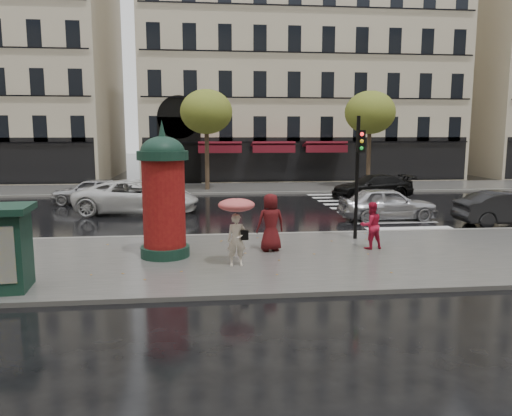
{
  "coord_description": "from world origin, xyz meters",
  "views": [
    {
      "loc": [
        -2.37,
        -15.15,
        3.86
      ],
      "look_at": [
        -0.55,
        1.5,
        1.32
      ],
      "focal_mm": 35.0,
      "sensor_mm": 36.0,
      "label": 1
    }
  ],
  "objects": [
    {
      "name": "ground",
      "position": [
        0.0,
        0.0,
        0.0
      ],
      "size": [
        160.0,
        160.0,
        0.0
      ],
      "primitive_type": "plane",
      "color": "black",
      "rests_on": "ground"
    },
    {
      "name": "car_black",
      "position": [
        7.59,
        13.12,
        0.7
      ],
      "size": [
        5.02,
        2.5,
        1.4
      ],
      "primitive_type": "imported",
      "rotation": [
        0.0,
        0.0,
        -1.46
      ],
      "color": "black",
      "rests_on": "ground"
    },
    {
      "name": "car_silver",
      "position": [
        5.83,
        6.03,
        0.73
      ],
      "size": [
        4.31,
        1.75,
        1.47
      ],
      "primitive_type": "imported",
      "rotation": [
        0.0,
        0.0,
        1.58
      ],
      "color": "silver",
      "rests_on": "ground"
    },
    {
      "name": "car_darkgrey",
      "position": [
        10.4,
        4.2,
        0.71
      ],
      "size": [
        4.35,
        1.59,
        1.42
      ],
      "primitive_type": "imported",
      "rotation": [
        0.0,
        0.0,
        1.55
      ],
      "color": "black",
      "rests_on": "ground"
    },
    {
      "name": "far_kerb",
      "position": [
        0.0,
        16.0,
        0.07
      ],
      "size": [
        90.0,
        0.25,
        0.14
      ],
      "primitive_type": "cube",
      "color": "slate",
      "rests_on": "ground"
    },
    {
      "name": "bldg_far_corner",
      "position": [
        6.0,
        30.0,
        11.31
      ],
      "size": [
        26.0,
        14.0,
        22.9
      ],
      "color": "#B7A88C",
      "rests_on": "ground"
    },
    {
      "name": "man_burgundy",
      "position": [
        -0.22,
        0.27,
        1.04
      ],
      "size": [
        1.0,
        0.75,
        1.84
      ],
      "primitive_type": "imported",
      "rotation": [
        0.0,
        0.0,
        3.34
      ],
      "color": "#4D0F11",
      "rests_on": "near_sidewalk"
    },
    {
      "name": "tree_far_right",
      "position": [
        9.0,
        18.0,
        5.17
      ],
      "size": [
        3.4,
        3.4,
        6.64
      ],
      "color": "#38281C",
      "rests_on": "ground"
    },
    {
      "name": "near_kerb",
      "position": [
        0.0,
        3.0,
        0.07
      ],
      "size": [
        90.0,
        0.25,
        0.14
      ],
      "primitive_type": "cube",
      "color": "slate",
      "rests_on": "ground"
    },
    {
      "name": "traffic_light",
      "position": [
        3.05,
        1.72,
        2.73
      ],
      "size": [
        0.28,
        0.41,
        4.31
      ],
      "color": "black",
      "rests_on": "near_sidewalk"
    },
    {
      "name": "woman_umbrella",
      "position": [
        -1.42,
        -1.42,
        1.43
      ],
      "size": [
        1.03,
        1.03,
        1.99
      ],
      "color": "beige",
      "rests_on": "near_sidewalk"
    },
    {
      "name": "morris_column",
      "position": [
        -3.51,
        -0.09,
        2.08
      ],
      "size": [
        1.52,
        1.52,
        4.1
      ],
      "color": "#122E23",
      "rests_on": "near_sidewalk"
    },
    {
      "name": "car_white",
      "position": [
        -5.45,
        9.08,
        0.81
      ],
      "size": [
        6.09,
        3.31,
        1.62
      ],
      "primitive_type": "imported",
      "rotation": [
        0.0,
        0.0,
        1.46
      ],
      "color": "silver",
      "rests_on": "ground"
    },
    {
      "name": "near_sidewalk",
      "position": [
        0.0,
        -0.5,
        0.06
      ],
      "size": [
        90.0,
        7.0,
        0.12
      ],
      "primitive_type": "cube",
      "color": "#474744",
      "rests_on": "ground"
    },
    {
      "name": "zebra_crossing",
      "position": [
        6.0,
        9.6,
        0.01
      ],
      "size": [
        3.6,
        11.75,
        0.01
      ],
      "primitive_type": "cube",
      "color": "silver",
      "rests_on": "ground"
    },
    {
      "name": "woman_red",
      "position": [
        3.05,
        0.21,
        0.89
      ],
      "size": [
        0.84,
        0.71,
        1.53
      ],
      "primitive_type": "imported",
      "rotation": [
        0.0,
        0.0,
        3.34
      ],
      "color": "#BD1735",
      "rests_on": "near_sidewalk"
    },
    {
      "name": "car_far_silver",
      "position": [
        -8.29,
        12.44,
        0.72
      ],
      "size": [
        4.42,
        2.24,
        1.44
      ],
      "primitive_type": "imported",
      "rotation": [
        0.0,
        0.0,
        -1.7
      ],
      "color": "#B1B1B6",
      "rests_on": "ground"
    },
    {
      "name": "far_sidewalk",
      "position": [
        0.0,
        19.0,
        0.06
      ],
      "size": [
        90.0,
        6.0,
        0.12
      ],
      "primitive_type": "cube",
      "color": "#474744",
      "rests_on": "ground"
    },
    {
      "name": "tree_far_left",
      "position": [
        -2.0,
        18.0,
        5.17
      ],
      "size": [
        3.4,
        3.4,
        6.64
      ],
      "color": "#38281C",
      "rests_on": "ground"
    }
  ]
}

